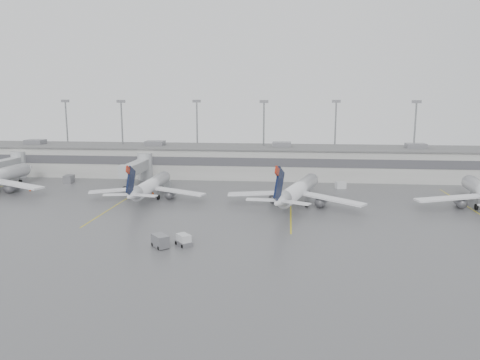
# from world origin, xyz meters

# --- Properties ---
(ground) EXTENTS (260.00, 260.00, 0.00)m
(ground) POSITION_xyz_m (0.00, 0.00, 0.00)
(ground) COLOR #555557
(ground) RESTS_ON ground
(terminal) EXTENTS (152.00, 17.00, 9.45)m
(terminal) POSITION_xyz_m (-0.01, 57.98, 4.17)
(terminal) COLOR #9E9E99
(terminal) RESTS_ON ground
(light_masts) EXTENTS (142.40, 8.00, 20.60)m
(light_masts) POSITION_xyz_m (0.00, 63.75, 12.03)
(light_masts) COLOR gray
(light_masts) RESTS_ON ground
(jet_bridge_left) EXTENTS (4.00, 17.20, 7.00)m
(jet_bridge_left) POSITION_xyz_m (-55.50, 45.72, 3.87)
(jet_bridge_left) COLOR #A0A3A5
(jet_bridge_left) RESTS_ON ground
(jet_bridge_right) EXTENTS (4.00, 17.20, 7.00)m
(jet_bridge_right) POSITION_xyz_m (-20.50, 45.72, 3.87)
(jet_bridge_right) COLOR #A0A3A5
(jet_bridge_right) RESTS_ON ground
(stand_markings) EXTENTS (105.25, 40.00, 0.01)m
(stand_markings) POSITION_xyz_m (-0.00, 24.00, 0.01)
(stand_markings) COLOR #D2C00C
(stand_markings) RESTS_ON ground
(jet_mid_left) EXTENTS (25.19, 28.22, 9.13)m
(jet_mid_left) POSITION_xyz_m (-12.41, 27.02, 2.84)
(jet_mid_left) COLOR white
(jet_mid_left) RESTS_ON ground
(jet_mid_right) EXTENTS (26.83, 30.49, 10.09)m
(jet_mid_right) POSITION_xyz_m (18.73, 23.92, 3.14)
(jet_mid_right) COLOR white
(jet_mid_right) RESTS_ON ground
(baggage_tug) EXTENTS (2.94, 3.05, 1.70)m
(baggage_tug) POSITION_xyz_m (1.79, -3.35, 0.66)
(baggage_tug) COLOR silver
(baggage_tug) RESTS_ON ground
(baggage_cart) EXTENTS (3.15, 3.28, 1.86)m
(baggage_cart) POSITION_xyz_m (-1.41, -4.55, 0.97)
(baggage_cart) COLOR slate
(baggage_cart) RESTS_ON ground
(gse_uld_b) EXTENTS (2.51, 2.05, 1.54)m
(gse_uld_b) POSITION_xyz_m (-12.55, 40.51, 0.77)
(gse_uld_b) COLOR silver
(gse_uld_b) RESTS_ON ground
(gse_uld_c) EXTENTS (2.67, 2.18, 1.63)m
(gse_uld_c) POSITION_xyz_m (29.32, 42.92, 0.82)
(gse_uld_c) COLOR silver
(gse_uld_c) RESTS_ON ground
(gse_loader) EXTENTS (2.20, 3.27, 1.95)m
(gse_loader) POSITION_xyz_m (-38.40, 43.27, 0.97)
(gse_loader) COLOR slate
(gse_loader) RESTS_ON ground
(cone_a) EXTENTS (0.46, 0.46, 0.73)m
(cone_a) POSITION_xyz_m (-42.58, 32.37, 0.36)
(cone_a) COLOR #DF3D04
(cone_a) RESTS_ON ground
(cone_b) EXTENTS (0.50, 0.50, 0.79)m
(cone_b) POSITION_xyz_m (-13.07, 31.30, 0.40)
(cone_b) COLOR #DF3D04
(cone_b) RESTS_ON ground
(cone_c) EXTENTS (0.43, 0.43, 0.69)m
(cone_c) POSITION_xyz_m (17.14, 34.59, 0.34)
(cone_c) COLOR #DF3D04
(cone_c) RESTS_ON ground
(cone_d) EXTENTS (0.41, 0.41, 0.65)m
(cone_d) POSITION_xyz_m (44.95, 31.48, 0.33)
(cone_d) COLOR #DF3D04
(cone_d) RESTS_ON ground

